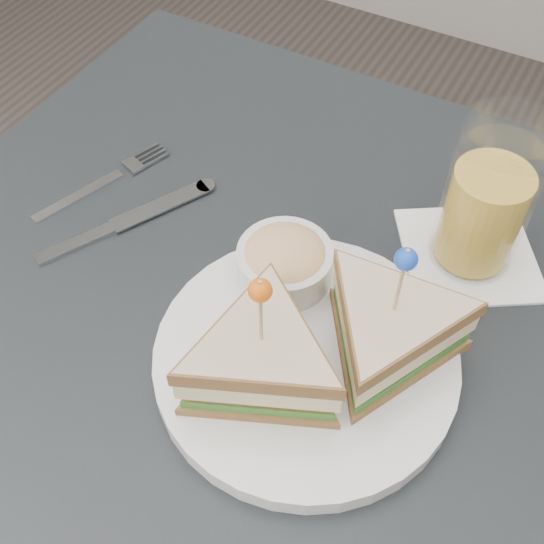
{
  "coord_description": "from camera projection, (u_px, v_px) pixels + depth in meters",
  "views": [
    {
      "loc": [
        0.2,
        -0.34,
        1.3
      ],
      "look_at": [
        0.01,
        0.01,
        0.8
      ],
      "focal_mm": 45.0,
      "sensor_mm": 36.0,
      "label": 1
    }
  ],
  "objects": [
    {
      "name": "table",
      "position": [
        259.0,
        348.0,
        0.73
      ],
      "size": [
        0.8,
        0.8,
        0.75
      ],
      "color": "black",
      "rests_on": "ground"
    },
    {
      "name": "ground_plane",
      "position": [
        265.0,
        543.0,
        1.26
      ],
      "size": [
        3.5,
        3.5,
        0.0
      ],
      "primitive_type": "plane",
      "color": "#3F3833"
    },
    {
      "name": "plate_meal",
      "position": [
        317.0,
        340.0,
        0.59
      ],
      "size": [
        0.33,
        0.31,
        0.16
      ],
      "rotation": [
        0.0,
        0.0,
        -0.11
      ],
      "color": "white",
      "rests_on": "table"
    },
    {
      "name": "drink_set",
      "position": [
        486.0,
        204.0,
        0.65
      ],
      "size": [
        0.19,
        0.19,
        0.17
      ],
      "rotation": [
        0.0,
        0.0,
        0.57
      ],
      "color": "white",
      "rests_on": "table"
    },
    {
      "name": "cutlery_knife",
      "position": [
        121.0,
        224.0,
        0.74
      ],
      "size": [
        0.12,
        0.2,
        0.01
      ],
      "rotation": [
        0.0,
        0.0,
        -0.49
      ],
      "color": "#B8BEC3",
      "rests_on": "table"
    },
    {
      "name": "cutlery_fork",
      "position": [
        108.0,
        179.0,
        0.78
      ],
      "size": [
        0.08,
        0.17,
        0.01
      ],
      "rotation": [
        0.0,
        0.0,
        -0.34
      ],
      "color": "silver",
      "rests_on": "table"
    }
  ]
}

